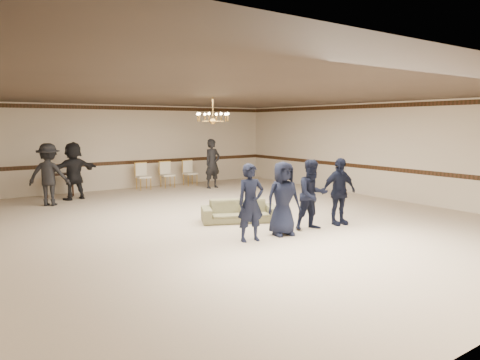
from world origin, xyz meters
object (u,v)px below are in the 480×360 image
object	(u,v)px
boy_b	(283,199)
adult_left	(49,175)
adult_mid	(74,171)
boy_c	(312,195)
settee	(239,211)
console_table	(59,185)
boy_d	(339,191)
banquet_chair_mid	(168,175)
boy_a	(251,203)
chandelier	(213,109)
banquet_chair_right	(190,173)
adult_right	(213,164)
banquet_chair_left	(143,177)

from	to	relation	value
boy_b	adult_left	distance (m)	7.66
adult_left	adult_mid	size ratio (longest dim) A/B	1.00
boy_c	adult_mid	xyz separation A→B (m)	(-3.51, 7.50, 0.12)
settee	console_table	size ratio (longest dim) A/B	2.01
settee	console_table	distance (m)	7.32
boy_d	console_table	world-z (taller)	boy_d
boy_d	banquet_chair_mid	world-z (taller)	boy_d
boy_b	boy_c	bearing A→B (deg)	12.46
boy_a	adult_left	world-z (taller)	adult_left
console_table	chandelier	bearing A→B (deg)	-60.50
boy_b	boy_d	distance (m)	1.80
console_table	adult_mid	bearing A→B (deg)	-70.33
boy_d	console_table	size ratio (longest dim) A/B	1.75
banquet_chair_mid	banquet_chair_right	bearing A→B (deg)	5.39
settee	adult_right	bearing A→B (deg)	89.98
boy_b	banquet_chair_mid	xyz separation A→B (m)	(1.10, 8.20, -0.33)
boy_a	banquet_chair_left	xyz separation A→B (m)	(1.00, 8.20, -0.33)
boy_a	adult_right	distance (m)	7.87
banquet_chair_right	banquet_chair_left	bearing A→B (deg)	176.40
adult_mid	banquet_chair_mid	xyz separation A→B (m)	(3.71, 0.70, -0.45)
boy_a	adult_mid	world-z (taller)	adult_mid
boy_a	boy_b	bearing A→B (deg)	9.91
boy_b	boy_c	world-z (taller)	same
boy_d	banquet_chair_left	size ratio (longest dim) A/B	1.66
boy_c	adult_left	world-z (taller)	adult_left
adult_mid	banquet_chair_mid	distance (m)	3.80
boy_c	banquet_chair_left	xyz separation A→B (m)	(-0.80, 8.20, -0.33)
chandelier	banquet_chair_right	size ratio (longest dim) A/B	0.94
boy_b	boy_d	xyz separation A→B (m)	(1.80, 0.00, 0.00)
chandelier	boy_c	size ratio (longest dim) A/B	0.57
boy_b	boy_a	bearing A→B (deg)	-167.54
banquet_chair_right	boy_c	bearing A→B (deg)	-101.92
boy_d	banquet_chair_right	xyz separation A→B (m)	(0.30, 8.20, -0.33)
adult_mid	adult_right	size ratio (longest dim) A/B	1.00
boy_a	boy_d	distance (m)	2.70
boy_d	banquet_chair_mid	bearing A→B (deg)	104.98
settee	banquet_chair_left	xyz separation A→B (m)	(0.14, 6.54, 0.22)
settee	banquet_chair_right	distance (m)	6.88
banquet_chair_left	banquet_chair_mid	xyz separation A→B (m)	(1.00, 0.00, 0.00)
boy_b	adult_left	size ratio (longest dim) A/B	0.87
boy_b	banquet_chair_right	size ratio (longest dim) A/B	1.66
banquet_chair_right	adult_mid	bearing A→B (deg)	-175.13
banquet_chair_right	console_table	distance (m)	5.01
chandelier	boy_d	xyz separation A→B (m)	(1.82, -2.95, -2.04)
boy_c	adult_right	xyz separation A→B (m)	(1.59, 7.10, 0.12)
banquet_chair_right	adult_left	bearing A→B (deg)	-169.58
adult_left	chandelier	bearing A→B (deg)	163.14
boy_b	banquet_chair_mid	world-z (taller)	boy_b
boy_b	adult_left	xyz separation A→B (m)	(-3.51, 6.80, 0.12)
adult_right	banquet_chair_left	distance (m)	2.67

